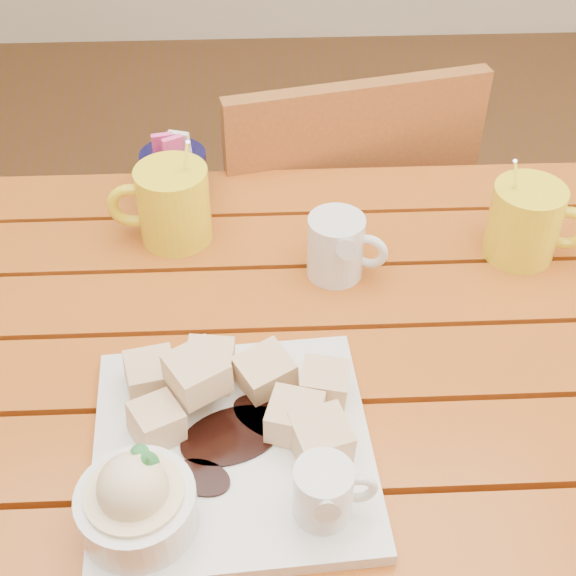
{
  "coord_description": "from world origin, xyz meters",
  "views": [
    {
      "loc": [
        0.01,
        -0.62,
        1.42
      ],
      "look_at": [
        0.04,
        0.05,
        0.82
      ],
      "focal_mm": 50.0,
      "sensor_mm": 36.0,
      "label": 1
    }
  ],
  "objects_px": {
    "chair_far": "(329,246)",
    "coffee_mug_left": "(171,203)",
    "table": "(255,426)",
    "dessert_plate": "(213,452)",
    "coffee_mug_right": "(527,221)"
  },
  "relations": [
    {
      "from": "table",
      "to": "dessert_plate",
      "type": "bearing_deg",
      "value": -105.39
    },
    {
      "from": "dessert_plate",
      "to": "coffee_mug_right",
      "type": "relative_size",
      "value": 1.93
    },
    {
      "from": "table",
      "to": "dessert_plate",
      "type": "distance_m",
      "value": 0.2
    },
    {
      "from": "table",
      "to": "dessert_plate",
      "type": "height_order",
      "value": "dessert_plate"
    },
    {
      "from": "chair_far",
      "to": "coffee_mug_left",
      "type": "bearing_deg",
      "value": 38.85
    },
    {
      "from": "table",
      "to": "coffee_mug_right",
      "type": "bearing_deg",
      "value": 27.73
    },
    {
      "from": "table",
      "to": "coffee_mug_left",
      "type": "xyz_separation_m",
      "value": [
        -0.1,
        0.24,
        0.16
      ]
    },
    {
      "from": "table",
      "to": "dessert_plate",
      "type": "xyz_separation_m",
      "value": [
        -0.04,
        -0.14,
        0.14
      ]
    },
    {
      "from": "coffee_mug_left",
      "to": "coffee_mug_right",
      "type": "xyz_separation_m",
      "value": [
        0.45,
        -0.06,
        -0.0
      ]
    },
    {
      "from": "table",
      "to": "coffee_mug_right",
      "type": "height_order",
      "value": "coffee_mug_right"
    },
    {
      "from": "dessert_plate",
      "to": "chair_far",
      "type": "bearing_deg",
      "value": 75.19
    },
    {
      "from": "dessert_plate",
      "to": "coffee_mug_left",
      "type": "relative_size",
      "value": 1.86
    },
    {
      "from": "coffee_mug_right",
      "to": "chair_far",
      "type": "xyz_separation_m",
      "value": [
        -0.21,
        0.36,
        -0.32
      ]
    },
    {
      "from": "coffee_mug_left",
      "to": "chair_far",
      "type": "bearing_deg",
      "value": 51.15
    },
    {
      "from": "table",
      "to": "coffee_mug_left",
      "type": "bearing_deg",
      "value": 112.72
    }
  ]
}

